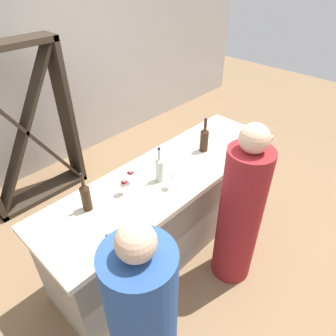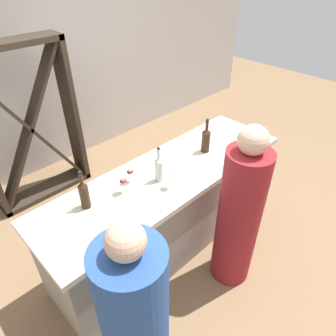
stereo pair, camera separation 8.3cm
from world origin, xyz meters
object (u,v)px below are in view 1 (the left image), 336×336
Objects in this scene: wine_glass_near_center at (172,176)px; wine_glass_near_right at (124,181)px; person_left_guest at (240,214)px; wine_glass_far_left at (130,172)px; wine_glass_near_left at (110,235)px; wine_bottle_leftmost_amber_brown at (86,196)px; person_center_guest at (144,325)px; wine_bottle_second_left_clear_pale at (159,168)px; wine_rack at (24,130)px; wine_bottle_center_amber_brown at (204,139)px.

wine_glass_near_center is 0.38m from wine_glass_near_right.
wine_glass_near_center is at bearing 22.59° from person_left_guest.
wine_glass_near_left is at bearing -142.08° from wine_glass_far_left.
wine_bottle_leftmost_amber_brown is 0.21× the size of person_center_guest.
person_center_guest is at bearing -124.89° from wine_glass_near_right.
wine_bottle_second_left_clear_pale is 0.77m from wine_glass_near_left.
person_left_guest reaches higher than wine_bottle_leftmost_amber_brown.
wine_bottle_leftmost_amber_brown is at bearing 155.41° from wine_glass_near_center.
wine_rack is 5.48× the size of wine_bottle_leftmost_amber_brown.
person_center_guest is (-1.17, -0.09, -0.02)m from person_left_guest.
wine_bottle_leftmost_amber_brown is 2.05× the size of wine_glass_far_left.
wine_bottle_leftmost_amber_brown reaches higher than wine_glass_near_right.
person_center_guest is (-0.48, -2.39, -0.20)m from wine_rack.
wine_glass_near_center is at bearing 10.31° from wine_glass_near_left.
wine_glass_near_right is (-0.94, 0.06, -0.01)m from wine_bottle_center_amber_brown.
wine_rack is 5.62× the size of wine_bottle_second_left_clear_pale.
person_center_guest reaches higher than wine_glass_near_left.
wine_bottle_leftmost_amber_brown is 0.43m from wine_glass_near_left.
wine_glass_far_left is at bearing 23.46° from person_left_guest.
wine_glass_near_center is 0.34m from wine_glass_far_left.
wine_glass_far_left is at bearing 37.92° from wine_glass_near_left.
person_left_guest is 1.17m from person_center_guest.
wine_glass_near_left is at bearing -32.13° from person_center_guest.
wine_rack is at bearing 8.97° from person_left_guest.
person_left_guest reaches higher than wine_glass_near_right.
wine_glass_near_left is 1.04× the size of wine_glass_near_center.
wine_glass_near_left is 1.01× the size of wine_glass_far_left.
person_center_guest is at bearing -153.57° from wine_bottle_center_amber_brown.
wine_rack is at bearing 97.95° from wine_glass_far_left.
wine_glass_near_center is (0.40, -1.81, 0.11)m from wine_rack.
wine_rack is at bearing 80.29° from wine_glass_near_left.
wine_glass_near_left is 0.11× the size of person_center_guest.
wine_bottle_leftmost_amber_brown is at bearing -30.56° from person_center_guest.
wine_glass_far_left is 1.16m from person_center_guest.
wine_rack reaches higher than person_left_guest.
wine_glass_near_right is at bearing 176.25° from wine_bottle_center_amber_brown.
wine_bottle_center_amber_brown is 0.22× the size of person_center_guest.
wine_rack is at bearing 93.09° from wine_glass_near_right.
wine_bottle_second_left_clear_pale is at bearing -15.06° from wine_glass_near_right.
wine_glass_near_right is 0.11× the size of person_left_guest.
wine_bottle_center_amber_brown is 0.22× the size of person_left_guest.
wine_bottle_leftmost_amber_brown is at bearing 168.10° from wine_glass_near_right.
wine_rack is 2.42m from person_left_guest.
wine_bottle_center_amber_brown reaches higher than wine_bottle_leftmost_amber_brown.
wine_bottle_center_amber_brown reaches higher than wine_bottle_second_left_clear_pale.
wine_glass_near_right is (0.09, -1.59, 0.12)m from wine_rack.
wine_glass_near_right is at bearing -11.90° from wine_bottle_leftmost_amber_brown.
person_center_guest is (-0.25, -0.87, -0.33)m from wine_bottle_leftmost_amber_brown.
person_left_guest is (1.02, -0.37, -0.29)m from wine_glass_near_left.
wine_bottle_second_left_clear_pale is at bearing 17.24° from person_left_guest.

